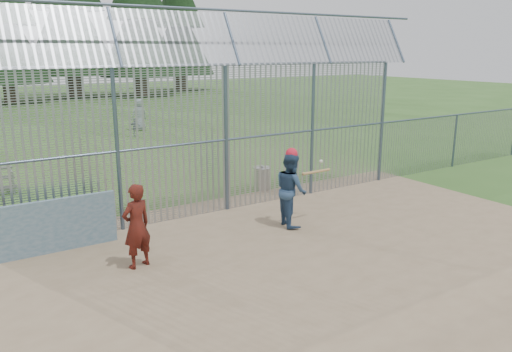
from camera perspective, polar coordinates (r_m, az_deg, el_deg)
ground at (r=11.38m, az=5.51°, el=-8.45°), size 120.00×120.00×0.00m
dirt_infield at (r=11.02m, az=7.14°, el=-9.22°), size 14.00×10.00×0.02m
dugout_wall at (r=11.88m, az=-21.60°, el=-5.23°), size 2.50×0.12×1.20m
batter at (r=12.59m, az=4.02°, el=-1.55°), size 0.90×1.05×1.88m
onlooker at (r=10.44m, az=-13.49°, el=-5.59°), size 0.74×0.58×1.77m
bg_kid_standing at (r=28.83m, az=-13.20°, el=6.88°), size 0.91×0.64×1.78m
bg_kid_seated at (r=26.53m, az=-13.62°, el=5.40°), size 0.61×0.54×1.00m
batting_gear at (r=12.44m, az=4.54°, el=2.23°), size 1.28×0.35×0.71m
trash_can at (r=15.96m, az=0.66°, el=-0.28°), size 0.56×0.56×0.82m
backstop_fence at (r=14.47m, az=2.98°, el=6.20°), size 20.09×0.81×5.30m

